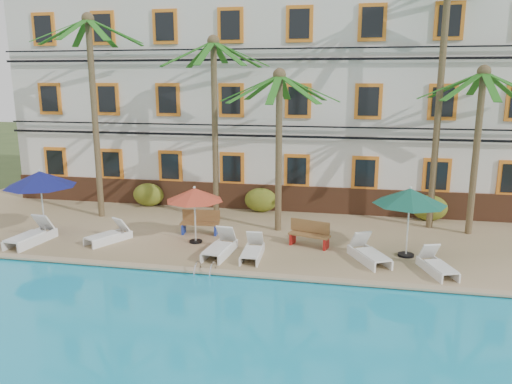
% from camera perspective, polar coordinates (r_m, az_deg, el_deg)
% --- Properties ---
extents(ground, '(100.00, 100.00, 0.00)m').
position_cam_1_polar(ground, '(16.77, -3.40, -8.87)').
color(ground, '#384C23').
rests_on(ground, ground).
extents(pool_deck, '(30.00, 12.00, 0.25)m').
position_cam_1_polar(pool_deck, '(21.34, -0.03, -3.69)').
color(pool_deck, tan).
rests_on(pool_deck, ground).
extents(pool_coping, '(30.00, 0.35, 0.06)m').
position_cam_1_polar(pool_coping, '(15.86, -4.24, -9.10)').
color(pool_coping, tan).
rests_on(pool_coping, pool_deck).
extents(hotel_building, '(25.40, 6.44, 10.22)m').
position_cam_1_polar(hotel_building, '(25.38, 2.19, 10.97)').
color(hotel_building, silver).
rests_on(hotel_building, pool_deck).
extents(palm_a, '(4.60, 4.60, 8.59)m').
position_cam_1_polar(palm_a, '(22.40, -18.15, 11.06)').
color(palm_a, brown).
rests_on(palm_a, pool_deck).
extents(palm_b, '(4.60, 4.60, 7.67)m').
position_cam_1_polar(palm_b, '(21.06, -4.78, 10.15)').
color(palm_b, brown).
rests_on(palm_b, pool_deck).
extents(palm_c, '(4.60, 4.60, 6.34)m').
position_cam_1_polar(palm_c, '(19.34, 2.64, 7.62)').
color(palm_c, brown).
rests_on(palm_c, pool_deck).
extents(palm_d, '(4.60, 4.60, 10.29)m').
position_cam_1_polar(palm_d, '(20.84, 20.49, 13.43)').
color(palm_d, brown).
rests_on(palm_d, pool_deck).
extents(palm_e, '(4.60, 4.60, 6.45)m').
position_cam_1_polar(palm_e, '(20.61, 24.11, 7.02)').
color(palm_e, brown).
rests_on(palm_e, pool_deck).
extents(shrub_left, '(1.50, 0.90, 1.10)m').
position_cam_1_polar(shrub_left, '(24.27, -12.19, -0.31)').
color(shrub_left, '#195117').
rests_on(shrub_left, pool_deck).
extents(shrub_mid, '(1.50, 0.90, 1.10)m').
position_cam_1_polar(shrub_mid, '(22.69, 0.57, -0.92)').
color(shrub_mid, '#195117').
rests_on(shrub_mid, pool_deck).
extents(shrub_right, '(1.50, 0.90, 1.10)m').
position_cam_1_polar(shrub_right, '(22.57, 19.21, -1.73)').
color(shrub_right, '#195117').
rests_on(shrub_right, pool_deck).
extents(umbrella_blue, '(2.64, 2.64, 2.64)m').
position_cam_1_polar(umbrella_blue, '(20.39, -23.45, 1.34)').
color(umbrella_blue, black).
rests_on(umbrella_blue, pool_deck).
extents(umbrella_red, '(2.13, 2.13, 2.14)m').
position_cam_1_polar(umbrella_red, '(18.29, -7.05, -0.32)').
color(umbrella_red, black).
rests_on(umbrella_red, pool_deck).
extents(umbrella_green, '(2.45, 2.45, 2.45)m').
position_cam_1_polar(umbrella_green, '(17.43, 17.18, -0.52)').
color(umbrella_green, black).
rests_on(umbrella_green, pool_deck).
extents(lounger_a, '(0.96, 2.13, 0.97)m').
position_cam_1_polar(lounger_a, '(20.24, -24.28, -4.49)').
color(lounger_a, white).
rests_on(lounger_a, pool_deck).
extents(lounger_b, '(1.37, 1.84, 0.83)m').
position_cam_1_polar(lounger_b, '(19.42, -16.44, -4.70)').
color(lounger_b, white).
rests_on(lounger_b, pool_deck).
extents(lounger_c, '(0.87, 1.97, 0.90)m').
position_cam_1_polar(lounger_c, '(17.33, -4.12, -6.24)').
color(lounger_c, white).
rests_on(lounger_c, pool_deck).
extents(lounger_d, '(0.68, 1.74, 0.81)m').
position_cam_1_polar(lounger_d, '(17.02, -0.41, -6.67)').
color(lounger_d, white).
rests_on(lounger_d, pool_deck).
extents(lounger_e, '(1.48, 2.00, 0.90)m').
position_cam_1_polar(lounger_e, '(17.12, 12.75, -6.78)').
color(lounger_e, white).
rests_on(lounger_e, pool_deck).
extents(lounger_f, '(1.14, 1.82, 0.81)m').
position_cam_1_polar(lounger_f, '(16.75, 19.96, -7.81)').
color(lounger_f, white).
rests_on(lounger_f, pool_deck).
extents(bench_left, '(1.53, 0.59, 0.93)m').
position_cam_1_polar(bench_left, '(19.66, -6.40, -3.42)').
color(bench_left, olive).
rests_on(bench_left, pool_deck).
extents(bench_right, '(1.57, 0.88, 0.93)m').
position_cam_1_polar(bench_right, '(18.23, 6.21, -4.72)').
color(bench_right, olive).
rests_on(bench_right, pool_deck).
extents(pool_ladder, '(0.54, 0.74, 0.74)m').
position_cam_1_polar(pool_ladder, '(15.90, -5.84, -9.20)').
color(pool_ladder, silver).
rests_on(pool_ladder, ground).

